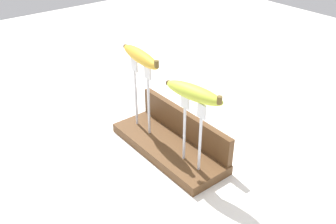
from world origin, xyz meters
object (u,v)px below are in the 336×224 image
object	(u,v)px
fork_stand_right	(192,127)
banana_chunk_near	(178,114)
fork_stand_left	(142,91)
banana_raised_right	(194,93)
banana_raised_left	(140,56)

from	to	relation	value
fork_stand_right	banana_chunk_near	world-z (taller)	fork_stand_right
fork_stand_left	banana_chunk_near	size ratio (longest dim) A/B	3.89
banana_raised_right	banana_chunk_near	xyz separation A→B (m)	(-0.22, 0.14, -0.21)
fork_stand_left	banana_chunk_near	bearing A→B (deg)	93.17
fork_stand_left	banana_raised_left	xyz separation A→B (m)	(-0.00, 0.00, 0.10)
fork_stand_left	banana_raised_right	world-z (taller)	banana_raised_right
fork_stand_left	banana_chunk_near	world-z (taller)	fork_stand_left
fork_stand_left	banana_raised_left	bearing A→B (deg)	174.04
fork_stand_left	fork_stand_right	distance (m)	0.21
banana_raised_right	fork_stand_left	bearing A→B (deg)	180.00
fork_stand_left	fork_stand_right	xyz separation A→B (m)	(0.21, 0.00, -0.01)
banana_raised_right	banana_chunk_near	world-z (taller)	banana_raised_right
fork_stand_left	banana_chunk_near	xyz separation A→B (m)	(-0.01, 0.14, -0.13)
fork_stand_right	banana_raised_left	xyz separation A→B (m)	(-0.21, 0.00, 0.11)
banana_chunk_near	fork_stand_right	bearing A→B (deg)	-32.55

